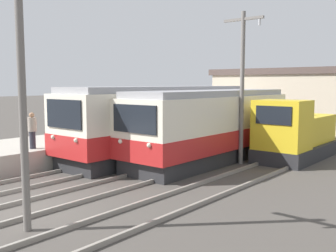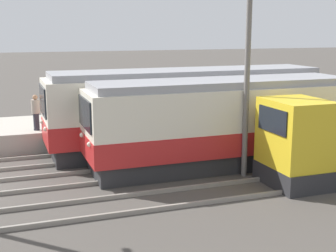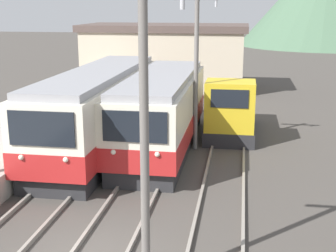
# 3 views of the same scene
# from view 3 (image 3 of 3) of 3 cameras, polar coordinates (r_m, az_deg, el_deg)

# --- Properties ---
(commuter_train_left) EXTENTS (2.84, 12.57, 3.61)m
(commuter_train_left) POSITION_cam_3_polar(r_m,az_deg,el_deg) (21.42, -8.30, 1.65)
(commuter_train_left) COLOR #28282B
(commuter_train_left) RESTS_ON ground
(commuter_train_center) EXTENTS (2.84, 10.84, 3.44)m
(commuter_train_center) POSITION_cam_3_polar(r_m,az_deg,el_deg) (21.09, -0.75, 1.40)
(commuter_train_center) COLOR #28282B
(commuter_train_center) RESTS_ON ground
(shunting_locomotive) EXTENTS (2.40, 5.89, 3.00)m
(shunting_locomotive) POSITION_cam_3_polar(r_m,az_deg,el_deg) (23.80, 7.63, 1.80)
(shunting_locomotive) COLOR #28282B
(shunting_locomotive) RESTS_ON ground
(catenary_mast_near) EXTENTS (2.00, 0.20, 7.02)m
(catenary_mast_near) POSITION_cam_3_polar(r_m,az_deg,el_deg) (9.98, -2.87, -0.43)
(catenary_mast_near) COLOR slate
(catenary_mast_near) RESTS_ON ground
(catenary_mast_mid) EXTENTS (2.00, 0.20, 7.02)m
(catenary_mast_mid) POSITION_cam_3_polar(r_m,az_deg,el_deg) (20.69, 3.48, 7.37)
(catenary_mast_mid) COLOR slate
(catenary_mast_mid) RESTS_ON ground
(station_building) EXTENTS (12.60, 6.30, 4.97)m
(station_building) POSITION_cam_3_polar(r_m,az_deg,el_deg) (36.83, -0.30, 8.47)
(station_building) COLOR beige
(station_building) RESTS_ON ground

